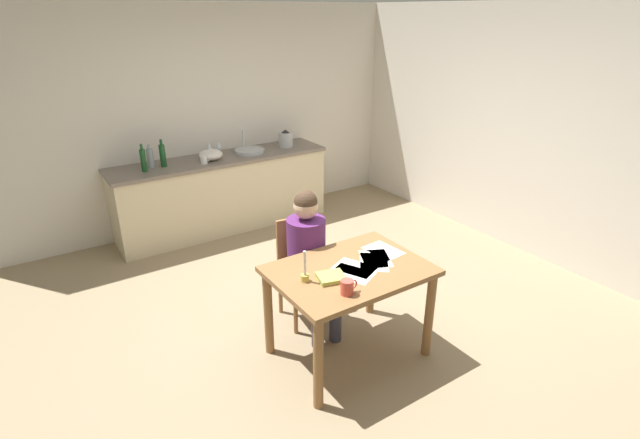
% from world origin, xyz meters
% --- Properties ---
extents(ground_plane, '(5.20, 5.20, 0.04)m').
position_xyz_m(ground_plane, '(0.00, 0.00, -0.02)').
color(ground_plane, '#937F60').
extents(wall_back, '(5.20, 0.12, 2.60)m').
position_xyz_m(wall_back, '(0.00, 2.60, 1.30)').
color(wall_back, silver).
rests_on(wall_back, ground).
extents(wall_right, '(0.12, 5.20, 2.60)m').
position_xyz_m(wall_right, '(2.60, 0.00, 1.30)').
color(wall_right, silver).
rests_on(wall_right, ground).
extents(kitchen_counter, '(2.60, 0.64, 0.90)m').
position_xyz_m(kitchen_counter, '(0.00, 2.24, 0.45)').
color(kitchen_counter, beige).
rests_on(kitchen_counter, ground).
extents(dining_table, '(1.14, 0.82, 0.76)m').
position_xyz_m(dining_table, '(-0.17, -0.57, 0.63)').
color(dining_table, olive).
rests_on(dining_table, ground).
extents(chair_at_table, '(0.45, 0.45, 0.89)m').
position_xyz_m(chair_at_table, '(-0.19, 0.08, 0.50)').
color(chair_at_table, olive).
rests_on(chair_at_table, ground).
extents(person_seated, '(0.37, 0.62, 1.19)m').
position_xyz_m(person_seated, '(-0.20, -0.07, 0.68)').
color(person_seated, '#592666').
rests_on(person_seated, ground).
extents(coffee_mug, '(0.13, 0.09, 0.10)m').
position_xyz_m(coffee_mug, '(-0.39, -0.84, 0.81)').
color(coffee_mug, '#D84C3F').
rests_on(coffee_mug, dining_table).
extents(candlestick, '(0.06, 0.06, 0.23)m').
position_xyz_m(candlestick, '(-0.54, -0.54, 0.82)').
color(candlestick, gold).
rests_on(candlestick, dining_table).
extents(book_magazine, '(0.23, 0.21, 0.03)m').
position_xyz_m(book_magazine, '(-0.38, -0.62, 0.77)').
color(book_magazine, '#A0B14F').
rests_on(book_magazine, dining_table).
extents(paper_letter, '(0.24, 0.31, 0.00)m').
position_xyz_m(paper_letter, '(0.22, -0.49, 0.76)').
color(paper_letter, white).
rests_on(paper_letter, dining_table).
extents(paper_bill, '(0.32, 0.36, 0.00)m').
position_xyz_m(paper_bill, '(-0.14, -0.59, 0.76)').
color(paper_bill, white).
rests_on(paper_bill, dining_table).
extents(paper_envelope, '(0.35, 0.36, 0.00)m').
position_xyz_m(paper_envelope, '(0.04, -0.59, 0.76)').
color(paper_envelope, white).
rests_on(paper_envelope, dining_table).
extents(paper_receipt, '(0.32, 0.36, 0.00)m').
position_xyz_m(paper_receipt, '(-0.20, -0.64, 0.76)').
color(paper_receipt, white).
rests_on(paper_receipt, dining_table).
extents(paper_notice, '(0.32, 0.36, 0.00)m').
position_xyz_m(paper_notice, '(0.08, -0.56, 0.76)').
color(paper_notice, white).
rests_on(paper_notice, dining_table).
extents(sink_unit, '(0.36, 0.36, 0.24)m').
position_xyz_m(sink_unit, '(0.38, 2.24, 0.92)').
color(sink_unit, '#B2B7BC').
rests_on(sink_unit, kitchen_counter).
extents(bottle_oil, '(0.06, 0.06, 0.30)m').
position_xyz_m(bottle_oil, '(-0.90, 2.17, 1.03)').
color(bottle_oil, '#194C23').
rests_on(bottle_oil, kitchen_counter).
extents(bottle_vinegar, '(0.07, 0.07, 0.26)m').
position_xyz_m(bottle_vinegar, '(-0.80, 2.27, 1.01)').
color(bottle_vinegar, '#8C999E').
rests_on(bottle_vinegar, kitchen_counter).
extents(bottle_wine_red, '(0.07, 0.07, 0.31)m').
position_xyz_m(bottle_wine_red, '(-0.67, 2.24, 1.03)').
color(bottle_wine_red, '#194C23').
rests_on(bottle_wine_red, kitchen_counter).
extents(mixing_bowl, '(0.27, 0.27, 0.12)m').
position_xyz_m(mixing_bowl, '(-0.13, 2.20, 0.96)').
color(mixing_bowl, white).
rests_on(mixing_bowl, kitchen_counter).
extents(stovetop_kettle, '(0.18, 0.18, 0.22)m').
position_xyz_m(stovetop_kettle, '(0.90, 2.24, 1.00)').
color(stovetop_kettle, '#B7BABF').
rests_on(stovetop_kettle, kitchen_counter).
extents(wine_glass_near_sink, '(0.07, 0.07, 0.15)m').
position_xyz_m(wine_glass_near_sink, '(0.05, 2.39, 1.01)').
color(wine_glass_near_sink, silver).
rests_on(wine_glass_near_sink, kitchen_counter).
extents(wine_glass_by_kettle, '(0.07, 0.07, 0.15)m').
position_xyz_m(wine_glass_by_kettle, '(-0.07, 2.39, 1.01)').
color(wine_glass_by_kettle, silver).
rests_on(wine_glass_by_kettle, kitchen_counter).
extents(teacup_on_counter, '(0.11, 0.08, 0.09)m').
position_xyz_m(teacup_on_counter, '(-0.25, 2.09, 0.95)').
color(teacup_on_counter, white).
rests_on(teacup_on_counter, kitchen_counter).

